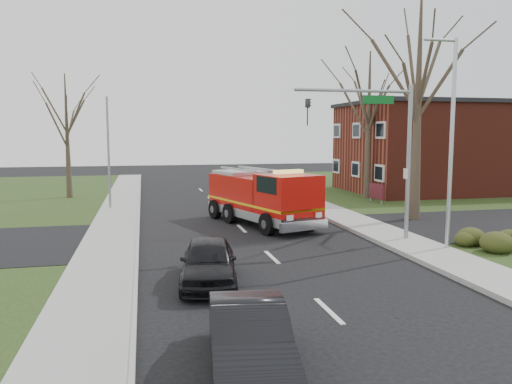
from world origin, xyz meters
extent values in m
plane|color=black|center=(0.00, 0.00, 0.00)|extent=(120.00, 120.00, 0.00)
cube|color=#989892|center=(6.20, 0.00, 0.07)|extent=(2.40, 80.00, 0.15)
cube|color=#989892|center=(-6.20, 0.00, 0.07)|extent=(2.40, 80.00, 0.15)
cube|color=maroon|center=(19.00, 18.00, 3.50)|extent=(15.00, 10.00, 7.00)
cube|color=black|center=(19.00, 18.00, 7.10)|extent=(15.40, 10.40, 0.30)
cube|color=silver|center=(11.45, 18.00, 2.00)|extent=(0.12, 1.40, 1.20)
cube|color=#50121C|center=(10.50, 12.50, 0.90)|extent=(0.12, 2.00, 1.00)
cylinder|color=gray|center=(10.50, 11.70, 0.45)|extent=(0.08, 0.08, 0.90)
cylinder|color=gray|center=(10.50, 13.30, 0.45)|extent=(0.08, 0.08, 0.90)
ellipsoid|color=#2F3A15|center=(9.00, -1.00, 0.58)|extent=(2.80, 2.00, 0.90)
cone|color=#31271D|center=(9.50, 6.00, 6.00)|extent=(0.64, 0.64, 12.00)
cone|color=#31271D|center=(11.00, 15.00, 5.25)|extent=(0.56, 0.56, 10.50)
cone|color=#31271D|center=(-10.00, 20.00, 4.50)|extent=(0.44, 0.44, 9.00)
cylinder|color=gray|center=(6.50, 1.50, 3.40)|extent=(0.18, 0.18, 6.80)
cylinder|color=gray|center=(3.90, 1.50, 6.50)|extent=(5.20, 0.14, 0.14)
cube|color=#0C591E|center=(5.00, 1.50, 6.15)|extent=(1.40, 0.06, 0.35)
imported|color=black|center=(1.90, 1.50, 6.15)|extent=(0.22, 0.18, 1.10)
cylinder|color=#B7BABF|center=(7.20, -0.50, 4.20)|extent=(0.16, 0.16, 8.40)
cylinder|color=#B7BABF|center=(6.50, -0.50, 8.30)|extent=(1.40, 0.12, 0.12)
cylinder|color=gray|center=(-6.80, 14.00, 3.50)|extent=(0.14, 0.14, 7.00)
cube|color=#B60C08|center=(0.87, 8.10, 1.49)|extent=(3.93, 5.53, 2.02)
cube|color=#B60C08|center=(2.01, 4.63, 1.63)|extent=(3.15, 3.15, 2.31)
cube|color=#B7BABF|center=(1.23, 7.01, 0.67)|extent=(4.73, 7.91, 0.43)
cube|color=#E5B20C|center=(1.23, 7.01, 1.20)|extent=(4.74, 7.91, 0.12)
cube|color=black|center=(2.34, 3.63, 2.35)|extent=(2.12, 0.78, 0.82)
cube|color=#E5D866|center=(2.01, 4.63, 2.93)|extent=(1.57, 0.80, 0.17)
cylinder|color=black|center=(0.85, 4.15, 0.53)|extent=(0.65, 1.11, 1.06)
cylinder|color=black|center=(3.23, 4.93, 0.53)|extent=(0.65, 1.11, 1.06)
cylinder|color=black|center=(-0.86, 9.36, 0.53)|extent=(0.65, 1.11, 1.06)
cylinder|color=black|center=(1.52, 10.13, 0.53)|extent=(0.65, 1.11, 1.06)
imported|color=black|center=(-2.80, -2.83, 0.72)|extent=(2.29, 4.45, 1.45)
imported|color=black|center=(-2.80, -8.95, 0.71)|extent=(1.95, 4.43, 1.41)
camera|label=1|loc=(-4.74, -18.11, 4.69)|focal=35.00mm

